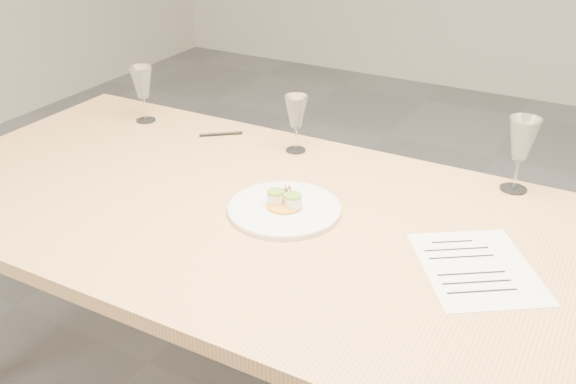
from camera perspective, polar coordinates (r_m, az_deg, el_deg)
The scene contains 7 objects.
dining_table at distance 1.66m, azimuth 3.11°, elevation -5.04°, with size 2.40×1.00×0.75m.
dinner_plate at distance 1.68m, azimuth -0.32°, elevation -1.44°, with size 0.30×0.30×0.08m.
recipe_sheet at distance 1.53m, azimuth 16.46°, elevation -6.46°, with size 0.38×0.40×0.00m.
ballpoint_pen at distance 2.16m, azimuth -5.95°, elevation 5.15°, with size 0.12×0.10×0.01m.
wine_glass_0 at distance 2.28m, azimuth -12.85°, elevation 9.39°, with size 0.08×0.08×0.20m.
wine_glass_1 at distance 1.99m, azimuth 0.72°, elevation 7.03°, with size 0.07×0.07×0.18m.
wine_glass_2 at distance 1.84m, azimuth 20.09°, elevation 4.31°, with size 0.09×0.09×0.21m.
Camera 1 is at (0.59, -1.26, 1.58)m, focal length 40.00 mm.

